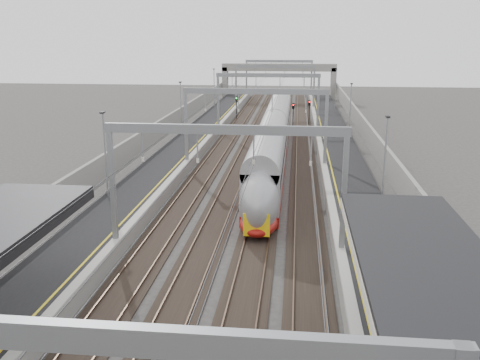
% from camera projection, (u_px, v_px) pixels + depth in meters
% --- Properties ---
extents(platform_left, '(4.00, 120.00, 1.00)m').
position_uv_depth(platform_left, '(176.00, 157.00, 52.62)').
color(platform_left, black).
rests_on(platform_left, ground).
extents(platform_right, '(4.00, 120.00, 1.00)m').
position_uv_depth(platform_right, '(341.00, 161.00, 50.98)').
color(platform_right, black).
rests_on(platform_right, ground).
extents(tracks, '(11.40, 140.00, 0.20)m').
position_uv_depth(tracks, '(257.00, 164.00, 51.92)').
color(tracks, black).
rests_on(tracks, ground).
extents(overhead_line, '(13.00, 140.00, 6.60)m').
position_uv_depth(overhead_line, '(262.00, 94.00, 56.67)').
color(overhead_line, gray).
rests_on(overhead_line, platform_left).
extents(overbridge, '(22.00, 2.20, 6.90)m').
position_uv_depth(overbridge, '(279.00, 72.00, 103.33)').
color(overbridge, gray).
rests_on(overbridge, ground).
extents(wall_left, '(0.30, 120.00, 3.20)m').
position_uv_depth(wall_left, '(144.00, 146.00, 52.66)').
color(wall_left, gray).
rests_on(wall_left, ground).
extents(wall_right, '(0.30, 120.00, 3.20)m').
position_uv_depth(wall_right, '(376.00, 151.00, 50.36)').
color(wall_right, gray).
rests_on(wall_right, ground).
extents(train, '(2.51, 45.74, 3.98)m').
position_uv_depth(train, '(273.00, 144.00, 51.93)').
color(train, maroon).
rests_on(train, ground).
extents(bench, '(0.56, 1.82, 0.93)m').
position_uv_depth(bench, '(409.00, 351.00, 18.47)').
color(bench, black).
rests_on(bench, platform_right).
extents(signal_green, '(0.32, 0.32, 3.48)m').
position_uv_depth(signal_green, '(237.00, 104.00, 78.72)').
color(signal_green, black).
rests_on(signal_green, ground).
extents(signal_red_near, '(0.32, 0.32, 3.48)m').
position_uv_depth(signal_red_near, '(293.00, 111.00, 70.86)').
color(signal_red_near, black).
rests_on(signal_red_near, ground).
extents(signal_red_far, '(0.32, 0.32, 3.48)m').
position_uv_depth(signal_red_far, '(309.00, 108.00, 74.10)').
color(signal_red_far, black).
rests_on(signal_red_far, ground).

